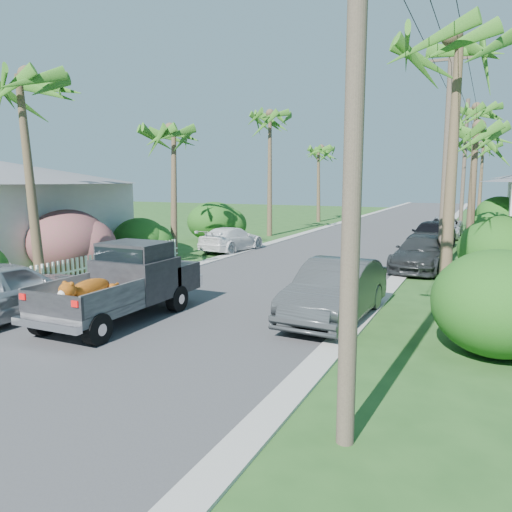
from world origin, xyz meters
The scene contains 31 objects.
ground centered at (0.00, 0.00, 0.00)m, with size 120.00×120.00×0.00m, color #244C1C.
road centered at (0.00, 25.00, 0.01)m, with size 8.00×100.00×0.02m, color #38383A.
curb_left centered at (-4.30, 25.00, 0.03)m, with size 0.60×100.00×0.06m, color #A5A39E.
curb_right centered at (4.30, 25.00, 0.03)m, with size 0.60×100.00×0.06m, color #A5A39E.
pickup_truck centered at (-1.54, 2.01, 1.01)m, with size 1.98×5.12×2.06m.
parked_car_rn centered at (3.67, 4.16, 0.79)m, with size 1.68×4.82×1.59m, color #333739.
parked_car_rm centered at (4.87, 12.98, 0.70)m, with size 1.96×4.82×1.40m, color #272A2C.
parked_car_rf centered at (4.60, 19.59, 0.80)m, with size 1.88×4.68×1.60m, color black.
parked_car_rd centered at (4.68, 25.71, 0.66)m, with size 2.19×4.75×1.32m, color silver.
parked_car_ln centered at (-4.32, 0.29, 0.83)m, with size 1.95×4.86×1.65m, color #ADAFB4.
parked_car_lf centered at (-4.92, 14.47, 0.63)m, with size 1.77×4.35×1.26m, color white.
palm_l_a centered at (-6.20, 3.00, 6.93)m, with size 4.40×4.40×8.20m.
palm_l_b centered at (-6.80, 12.00, 6.15)m, with size 4.40×4.40×7.40m.
palm_l_c centered at (-6.00, 22.00, 7.91)m, with size 4.40×4.40×9.20m.
palm_l_d centered at (-6.50, 34.00, 6.44)m, with size 4.40×4.40×7.70m.
palm_r_a centered at (6.30, 6.00, 7.42)m, with size 4.40×4.40×8.70m.
palm_r_b centered at (6.60, 15.00, 5.95)m, with size 4.40×4.40×7.20m.
palm_r_c centered at (6.20, 26.00, 8.11)m, with size 4.40×4.40×9.40m.
palm_r_d centered at (6.50, 40.00, 6.74)m, with size 4.40×4.40×8.00m.
shrub_l_b centered at (-7.80, 6.00, 1.30)m, with size 3.00×3.30×2.60m, color #AF195D.
shrub_l_c centered at (-7.40, 10.00, 1.00)m, with size 2.40×2.64×2.00m, color #1F4E16.
shrub_l_d centered at (-8.00, 18.00, 1.20)m, with size 3.20×3.52×2.40m, color #1F4E16.
shrub_r_a centered at (7.60, 3.00, 1.15)m, with size 2.80×3.08×2.30m, color #1F4E16.
shrub_r_b centered at (7.80, 11.00, 1.25)m, with size 3.00×3.30×2.50m, color #1F4E16.
shrub_r_c centered at (7.50, 20.00, 1.05)m, with size 2.60×2.86×2.10m, color #1F4E16.
shrub_r_d centered at (8.00, 30.00, 1.30)m, with size 3.20×3.52×2.60m, color #1F4E16.
picket_fence centered at (-6.00, 5.50, 0.50)m, with size 0.10×11.00×1.00m, color white.
utility_pole_a centered at (5.60, -2.00, 4.60)m, with size 1.60×0.26×9.00m.
utility_pole_b centered at (5.60, 13.00, 4.60)m, with size 1.60×0.26×9.00m.
utility_pole_c centered at (5.60, 28.00, 4.60)m, with size 1.60×0.26×9.00m.
utility_pole_d centered at (5.60, 43.00, 4.60)m, with size 1.60×0.26×9.00m.
Camera 1 is at (7.28, -8.66, 3.78)m, focal length 35.00 mm.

